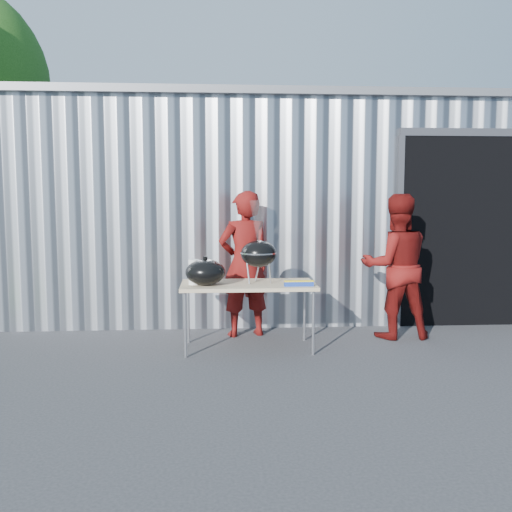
{
  "coord_description": "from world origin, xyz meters",
  "views": [
    {
      "loc": [
        -0.31,
        -5.63,
        1.72
      ],
      "look_at": [
        0.12,
        0.77,
        1.05
      ],
      "focal_mm": 40.0,
      "sensor_mm": 36.0,
      "label": 1
    }
  ],
  "objects": [
    {
      "name": "kettle_grill",
      "position": [
        0.14,
        0.72,
        1.18
      ],
      "size": [
        0.41,
        0.41,
        0.93
      ],
      "color": "black",
      "rests_on": "folding_table"
    },
    {
      "name": "white_tub",
      "position": [
        -0.53,
        0.86,
        0.8
      ],
      "size": [
        0.2,
        0.15,
        0.1
      ],
      "primitive_type": "cube",
      "color": "white",
      "rests_on": "folding_table"
    },
    {
      "name": "foil_box",
      "position": [
        0.56,
        0.44,
        0.78
      ],
      "size": [
        0.32,
        0.06,
        0.06
      ],
      "color": "#173497",
      "rests_on": "folding_table"
    },
    {
      "name": "paper_towels",
      "position": [
        -0.58,
        0.64,
        0.89
      ],
      "size": [
        0.12,
        0.12,
        0.28
      ],
      "primitive_type": "cylinder",
      "color": "white",
      "rests_on": "folding_table"
    },
    {
      "name": "person_bystander",
      "position": [
        1.84,
        1.11,
        0.88
      ],
      "size": [
        0.85,
        0.67,
        1.75
      ],
      "primitive_type": "imported",
      "rotation": [
        0.0,
        0.0,
        3.15
      ],
      "color": "#5D0E0C",
      "rests_on": "ground"
    },
    {
      "name": "ground",
      "position": [
        0.0,
        0.0,
        0.0
      ],
      "size": [
        80.0,
        80.0,
        0.0
      ],
      "primitive_type": "plane",
      "color": "#2E2E30"
    },
    {
      "name": "folding_table",
      "position": [
        0.02,
        0.69,
        0.71
      ],
      "size": [
        1.5,
        0.75,
        0.75
      ],
      "color": "tan",
      "rests_on": "ground"
    },
    {
      "name": "building",
      "position": [
        0.92,
        4.59,
        1.54
      ],
      "size": [
        8.2,
        6.2,
        3.1
      ],
      "color": "silver",
      "rests_on": "ground"
    },
    {
      "name": "person_cook",
      "position": [
        0.01,
        1.32,
        0.89
      ],
      "size": [
        0.74,
        0.57,
        1.79
      ],
      "primitive_type": "imported",
      "rotation": [
        0.0,
        0.0,
        3.39
      ],
      "color": "#5D0E0C",
      "rests_on": "ground"
    },
    {
      "name": "grill_lid",
      "position": [
        -0.45,
        0.59,
        0.89
      ],
      "size": [
        0.44,
        0.44,
        0.32
      ],
      "color": "black",
      "rests_on": "folding_table"
    }
  ]
}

